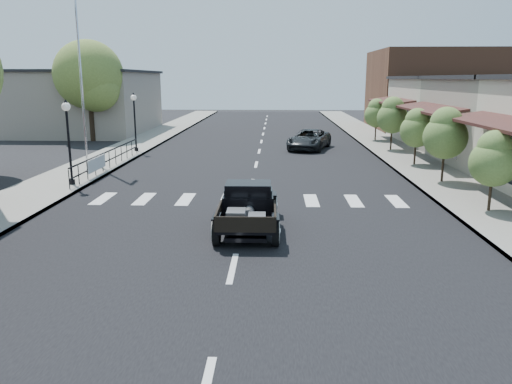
{
  "coord_description": "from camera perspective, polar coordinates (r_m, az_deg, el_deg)",
  "views": [
    {
      "loc": [
        1.01,
        -14.42,
        4.54
      ],
      "look_at": [
        0.41,
        1.09,
        1.0
      ],
      "focal_mm": 35.0,
      "sensor_mm": 36.0,
      "label": 1
    }
  ],
  "objects": [
    {
      "name": "far_building_right",
      "position": [
        48.64,
        19.92,
        10.89
      ],
      "size": [
        11.0,
        10.0,
        7.0
      ],
      "primitive_type": "cube",
      "color": "brown",
      "rests_on": "ground"
    },
    {
      "name": "small_tree_c",
      "position": [
        27.23,
        17.82,
        5.95
      ],
      "size": [
        1.68,
        1.68,
        2.81
      ],
      "primitive_type": null,
      "color": "#506C31",
      "rests_on": "sidewalk_right"
    },
    {
      "name": "small_tree_d",
      "position": [
        32.54,
        15.28,
        7.47
      ],
      "size": [
        1.91,
        1.91,
        3.18
      ],
      "primitive_type": null,
      "color": "#506C31",
      "rests_on": "sidewalk_right"
    },
    {
      "name": "small_tree_b",
      "position": [
        23.01,
        20.74,
        4.94
      ],
      "size": [
        1.86,
        1.86,
        3.1
      ],
      "primitive_type": null,
      "color": "#506C31",
      "rests_on": "sidewalk_right"
    },
    {
      "name": "second_car",
      "position": [
        32.87,
        6.1,
        5.98
      ],
      "size": [
        3.41,
        5.05,
        1.28
      ],
      "primitive_type": "imported",
      "rotation": [
        0.0,
        0.0,
        -0.3
      ],
      "color": "black",
      "rests_on": "ground"
    },
    {
      "name": "big_tree_far",
      "position": [
        38.86,
        -18.48,
        10.88
      ],
      "size": [
        4.95,
        4.95,
        7.27
      ],
      "primitive_type": null,
      "color": "olive",
      "rests_on": "ground"
    },
    {
      "name": "road_markings",
      "position": [
        24.86,
        -0.15,
        2.33
      ],
      "size": [
        12.0,
        60.0,
        0.06
      ],
      "primitive_type": null,
      "color": "silver",
      "rests_on": "ground"
    },
    {
      "name": "lamp_post_b",
      "position": [
        22.32,
        -20.59,
        5.32
      ],
      "size": [
        0.36,
        0.36,
        3.56
      ],
      "primitive_type": null,
      "color": "black",
      "rests_on": "sidewalk_left"
    },
    {
      "name": "banner",
      "position": [
        24.23,
        -17.7,
        2.53
      ],
      "size": [
        0.04,
        2.2,
        0.6
      ],
      "primitive_type": null,
      "color": "silver",
      "rests_on": "sidewalk_left"
    },
    {
      "name": "railing",
      "position": [
        26.09,
        -16.43,
        3.75
      ],
      "size": [
        0.08,
        10.0,
        1.0
      ],
      "primitive_type": null,
      "color": "black",
      "rests_on": "sidewalk_left"
    },
    {
      "name": "storefront_far",
      "position": [
        39.08,
        23.45,
        8.46
      ],
      "size": [
        10.0,
        9.0,
        4.5
      ],
      "primitive_type": "cube",
      "color": "beige",
      "rests_on": "ground"
    },
    {
      "name": "sidewalk_right",
      "position": [
        30.69,
        16.36,
        3.97
      ],
      "size": [
        3.0,
        80.0,
        0.15
      ],
      "primitive_type": "cube",
      "color": "gray",
      "rests_on": "ground"
    },
    {
      "name": "hotrod_pickup",
      "position": [
        15.15,
        -0.9,
        -1.69
      ],
      "size": [
        2.04,
        4.29,
        1.48
      ],
      "primitive_type": null,
      "rotation": [
        0.0,
        0.0,
        0.01
      ],
      "color": "black",
      "rests_on": "ground"
    },
    {
      "name": "small_tree_a",
      "position": [
        18.49,
        25.41,
        2.03
      ],
      "size": [
        1.58,
        1.58,
        2.63
      ],
      "primitive_type": null,
      "color": "#506C31",
      "rests_on": "sidewalk_right"
    },
    {
      "name": "lamp_post_c",
      "position": [
        31.72,
        -13.67,
        7.78
      ],
      "size": [
        0.36,
        0.36,
        3.56
      ],
      "primitive_type": null,
      "color": "black",
      "rests_on": "sidewalk_left"
    },
    {
      "name": "small_tree_e",
      "position": [
        37.45,
        13.57,
        7.98
      ],
      "size": [
        1.72,
        1.72,
        2.87
      ],
      "primitive_type": null,
      "color": "#506C31",
      "rests_on": "sidewalk_right"
    },
    {
      "name": "low_building_left",
      "position": [
        45.39,
        -18.72,
        9.62
      ],
      "size": [
        10.0,
        12.0,
        5.0
      ],
      "primitive_type": "cube",
      "color": "gray",
      "rests_on": "ground"
    },
    {
      "name": "sidewalk_left",
      "position": [
        31.24,
        -15.58,
        4.17
      ],
      "size": [
        3.0,
        80.0,
        0.15
      ],
      "primitive_type": "cube",
      "color": "gray",
      "rests_on": "ground"
    },
    {
      "name": "ground",
      "position": [
        15.15,
        -1.72,
        -4.59
      ],
      "size": [
        120.0,
        120.0,
        0.0
      ],
      "primitive_type": "plane",
      "color": "black",
      "rests_on": "ground"
    },
    {
      "name": "road",
      "position": [
        29.78,
        0.24,
        4.11
      ],
      "size": [
        14.0,
        80.0,
        0.02
      ],
      "primitive_type": "cube",
      "color": "black",
      "rests_on": "ground"
    },
    {
      "name": "flagpole",
      "position": [
        28.38,
        -19.65,
        15.78
      ],
      "size": [
        0.12,
        0.12,
        12.38
      ],
      "primitive_type": "cylinder",
      "color": "silver",
      "rests_on": "sidewalk_left"
    }
  ]
}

